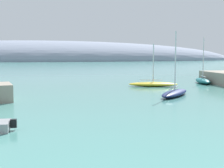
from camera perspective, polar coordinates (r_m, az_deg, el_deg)
The scene contains 4 objects.
distant_ridge at distance 232.94m, azimuth -13.70°, elevation 4.21°, with size 302.71×78.01×29.06m, color gray.
sailboat_yellow_mid_mooring at distance 51.22m, azimuth 7.58°, elevation 0.02°, with size 8.33×4.01×6.97m.
sailboat_teal_outer_mooring at distance 58.26m, azimuth 16.38°, elevation 0.64°, with size 3.50×7.28×8.31m.
sailboat_navy_end_of_line at distance 40.19m, azimuth 11.49°, elevation -1.56°, with size 6.57×7.39×8.19m.
Camera 1 is at (-5.24, -7.46, 5.46)m, focal length 49.59 mm.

